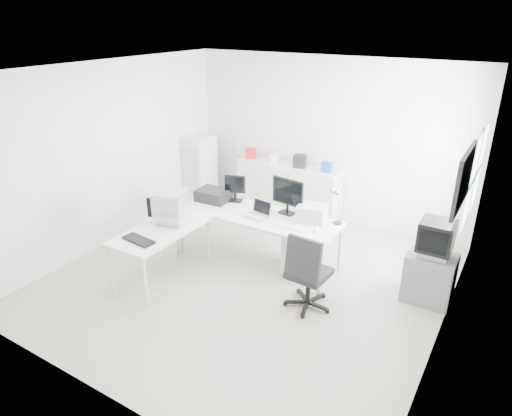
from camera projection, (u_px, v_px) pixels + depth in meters
The scene contains 30 objects.
floor at pixel (249, 279), 6.35m from camera, with size 5.00×5.00×0.01m, color beige.
ceiling at pixel (247, 70), 5.25m from camera, with size 5.00×5.00×0.01m, color white.
back_wall at pixel (326, 141), 7.76m from camera, with size 5.00×0.02×2.80m, color silver.
left_wall at pixel (110, 155), 7.00m from camera, with size 0.02×5.00×2.80m, color silver.
right_wall at pixel (457, 229), 4.60m from camera, with size 0.02×5.00×2.80m, color silver.
window at pixel (475, 177), 5.48m from camera, with size 0.02×1.20×1.10m, color white, non-canonical shape.
wall_picture at pixel (464, 179), 4.50m from camera, with size 0.04×0.90×0.60m, color black, non-canonical shape.
main_desk at pixel (257, 237), 6.69m from camera, with size 2.40×0.80×0.75m, color silver, non-canonical shape.
side_desk at pixel (163, 254), 6.24m from camera, with size 0.70×1.40×0.75m, color silver, non-canonical shape.
drawer_pedestal at pixel (302, 253), 6.42m from camera, with size 0.40×0.50×0.60m, color silver.
inkjet_printer at pixel (214, 195), 6.99m from camera, with size 0.49×0.38×0.17m, color black.
lcd_monitor_small at pixel (235, 189), 6.92m from camera, with size 0.32×0.18×0.40m, color black, non-canonical shape.
lcd_monitor_large at pixel (288, 196), 6.47m from camera, with size 0.51×0.20×0.53m, color black, non-canonical shape.
laptop at pixel (257, 211), 6.40m from camera, with size 0.32×0.33×0.21m, color #B7B7BA, non-canonical shape.
white_keyboard at pixel (293, 228), 6.11m from camera, with size 0.38×0.12×0.02m, color silver.
white_mouse at pixel (315, 230), 6.00m from camera, with size 0.06×0.06×0.06m, color silver.
laser_printer at pixel (312, 213), 6.31m from camera, with size 0.39×0.33×0.22m, color #B8B8B8.
desk_lamp at pixel (339, 207), 6.15m from camera, with size 0.17×0.17×0.50m, color silver, non-canonical shape.
crt_monitor at pixel (172, 207), 6.19m from camera, with size 0.39×0.39×0.45m, color #B7B7BA, non-canonical shape.
black_keyboard at pixel (139, 240), 5.77m from camera, with size 0.45×0.18×0.03m, color black.
office_chair at pixel (309, 270), 5.57m from camera, with size 0.60×0.60×1.05m, color #222427, non-canonical shape.
tv_cabinet at pixel (429, 277), 5.78m from camera, with size 0.59×0.48×0.64m, color slate.
crt_tv at pixel (436, 239), 5.57m from camera, with size 0.50×0.48×0.45m, color black, non-canonical shape.
sideboard at pixel (289, 190), 8.19m from camera, with size 1.90×0.47×0.95m, color silver.
clutter_box_a at pixel (251, 153), 8.35m from camera, with size 0.18×0.16×0.18m, color red.
clutter_box_b at pixel (275, 158), 8.12m from camera, with size 0.15×0.13×0.15m, color silver.
clutter_box_c at pixel (300, 161), 7.87m from camera, with size 0.21×0.19×0.21m, color black.
clutter_box_d at pixel (327, 167), 7.64m from camera, with size 0.16×0.14×0.16m, color #1842AA.
clutter_bottle at pixel (238, 149), 8.52m from camera, with size 0.07×0.07×0.22m, color silver.
filing_cabinet at pixel (200, 170), 8.66m from camera, with size 0.46×0.55×1.31m, color silver.
Camera 1 is at (2.93, -4.60, 3.41)m, focal length 32.00 mm.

